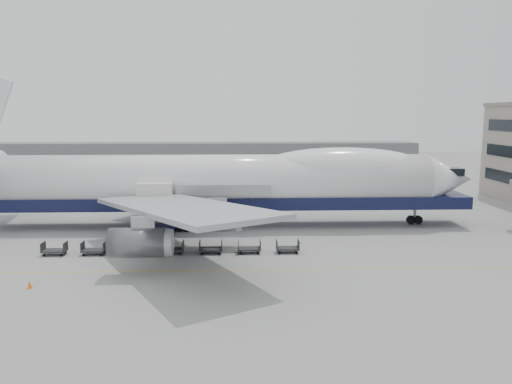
{
  "coord_description": "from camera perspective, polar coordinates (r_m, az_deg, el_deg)",
  "views": [
    {
      "loc": [
        2.61,
        -48.99,
        13.93
      ],
      "look_at": [
        4.67,
        6.0,
        5.19
      ],
      "focal_mm": 35.0,
      "sensor_mm": 36.0,
      "label": 1
    }
  ],
  "objects": [
    {
      "name": "ground",
      "position": [
        51.0,
        -5.04,
        -6.86
      ],
      "size": [
        260.0,
        260.0,
        0.0
      ],
      "primitive_type": "plane",
      "color": "gray",
      "rests_on": "ground"
    },
    {
      "name": "apron_line",
      "position": [
        45.27,
        -5.42,
        -8.93
      ],
      "size": [
        60.0,
        0.15,
        0.01
      ],
      "primitive_type": "cube",
      "color": "gold",
      "rests_on": "ground"
    },
    {
      "name": "hangar",
      "position": [
        120.11,
        -8.18,
        3.95
      ],
      "size": [
        110.0,
        8.0,
        7.0
      ],
      "primitive_type": "cube",
      "color": "slate",
      "rests_on": "ground"
    },
    {
      "name": "airliner",
      "position": [
        61.59,
        -3.96,
        1.25
      ],
      "size": [
        67.0,
        55.3,
        19.98
      ],
      "color": "white",
      "rests_on": "ground"
    },
    {
      "name": "catering_truck",
      "position": [
        59.24,
        -11.41,
        -1.38
      ],
      "size": [
        4.47,
        3.19,
        5.97
      ],
      "rotation": [
        0.0,
        0.0,
        0.04
      ],
      "color": "#161844",
      "rests_on": "ground"
    },
    {
      "name": "traffic_cone",
      "position": [
        44.61,
        -24.46,
        -9.62
      ],
      "size": [
        0.42,
        0.42,
        0.61
      ],
      "rotation": [
        0.0,
        0.0,
        0.04
      ],
      "color": "orange",
      "rests_on": "ground"
    },
    {
      "name": "dolly_0",
      "position": [
        53.53,
        -22.04,
        -6.15
      ],
      "size": [
        2.3,
        1.35,
        1.3
      ],
      "color": "#2D2D30",
      "rests_on": "ground"
    },
    {
      "name": "dolly_1",
      "position": [
        52.34,
        -18.04,
        -6.26
      ],
      "size": [
        2.3,
        1.35,
        1.3
      ],
      "color": "#2D2D30",
      "rests_on": "ground"
    },
    {
      "name": "dolly_2",
      "position": [
        51.42,
        -13.87,
        -6.35
      ],
      "size": [
        2.3,
        1.35,
        1.3
      ],
      "color": "#2D2D30",
      "rests_on": "ground"
    },
    {
      "name": "dolly_3",
      "position": [
        50.78,
        -9.57,
        -6.41
      ],
      "size": [
        2.3,
        1.35,
        1.3
      ],
      "color": "#2D2D30",
      "rests_on": "ground"
    },
    {
      "name": "dolly_4",
      "position": [
        50.42,
        -5.19,
        -6.43
      ],
      "size": [
        2.3,
        1.35,
        1.3
      ],
      "color": "#2D2D30",
      "rests_on": "ground"
    },
    {
      "name": "dolly_5",
      "position": [
        50.36,
        -0.77,
        -6.41
      ],
      "size": [
        2.3,
        1.35,
        1.3
      ],
      "color": "#2D2D30",
      "rests_on": "ground"
    },
    {
      "name": "dolly_6",
      "position": [
        50.6,
        3.63,
        -6.35
      ],
      "size": [
        2.3,
        1.35,
        1.3
      ],
      "color": "#2D2D30",
      "rests_on": "ground"
    }
  ]
}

